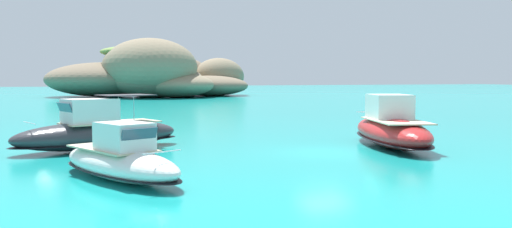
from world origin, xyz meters
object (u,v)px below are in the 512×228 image
Objects in this scene: islet_small at (204,80)px; motorboat_charcoal at (98,132)px; islet_large at (138,75)px; motorboat_red at (391,129)px; motorboat_white at (120,160)px.

motorboat_charcoal is (-27.11, -76.06, -2.19)m from islet_small.
islet_small is at bearing 70.38° from motorboat_charcoal.
islet_large is 76.60m from motorboat_red.
motorboat_white is (-13.55, -80.74, -3.37)m from islet_large.
motorboat_red is 1.33× the size of motorboat_white.
motorboat_charcoal is at bearing 163.31° from motorboat_red.
islet_large is 4.73× the size of motorboat_white.
motorboat_white is (-14.28, -4.21, -0.22)m from motorboat_red.
islet_small is (13.57, 3.81, -1.00)m from islet_large.
motorboat_red is (-12.84, -80.34, -2.15)m from islet_small.
motorboat_white is at bearing -163.58° from motorboat_red.
motorboat_charcoal is (-14.27, 4.28, -0.04)m from motorboat_red.
islet_small is at bearing 80.92° from motorboat_red.
islet_large is 3.55× the size of motorboat_red.
islet_large is 1.72× the size of islet_small.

